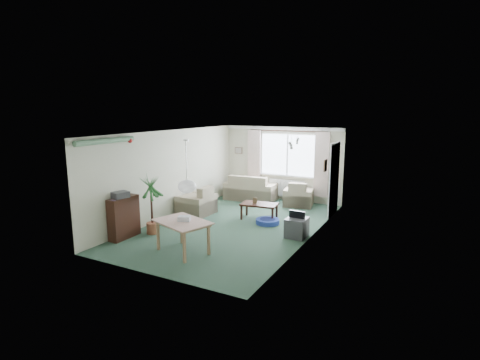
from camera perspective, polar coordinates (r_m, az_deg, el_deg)
The scene contains 25 objects.
ground at distance 9.72m, azimuth -0.83°, elevation -6.97°, with size 6.50×6.50×0.00m, color #294435.
window at distance 12.20m, azimuth 7.28°, elevation 3.82°, with size 1.80×0.03×1.30m, color white.
curtain_rod at distance 12.06m, azimuth 7.24°, elevation 7.42°, with size 2.60×0.03×0.03m, color black.
curtain_left at distance 12.59m, azimuth 2.19°, elevation 3.06°, with size 0.45×0.08×2.00m, color beige.
curtain_right at distance 11.79m, azimuth 12.32°, elevation 2.29°, with size 0.45×0.08×2.00m, color beige.
radiator at distance 12.35m, azimuth 7.10°, elevation -1.27°, with size 1.20×0.10×0.55m, color white.
doorway at distance 10.79m, azimuth 14.18°, elevation -0.03°, with size 0.03×0.95×2.00m, color black.
pendant_lamp at distance 7.35m, azimuth -8.10°, elevation -0.98°, with size 0.36×0.36×0.36m, color white.
tinsel_garland at distance 8.65m, azimuth -19.77°, elevation 5.61°, with size 1.60×1.60×0.12m, color #196626.
bauble_cluster_a at distance 9.58m, azimuth 8.64°, elevation 6.21°, with size 0.20×0.20×0.20m, color silver.
bauble_cluster_b at distance 8.35m, azimuth 7.85°, elevation 5.57°, with size 0.20×0.20×0.20m, color silver.
wall_picture_back at distance 12.93m, azimuth -0.22°, elevation 4.53°, with size 0.28×0.03×0.22m, color brown.
wall_picture_right at distance 9.74m, azimuth 12.89°, elevation 2.17°, with size 0.03×0.24×0.30m, color brown.
sofa at distance 12.37m, azimuth 1.70°, elevation -1.10°, with size 1.66×0.88×0.83m, color beige.
armchair_corner at distance 11.73m, azimuth 8.93°, elevation -2.04°, with size 0.86×0.81×0.77m, color beige.
armchair_left at distance 10.74m, azimuth -6.71°, elevation -3.04°, with size 0.92×0.87×0.82m, color #B7AD8A.
coffee_table at distance 10.24m, azimuth 2.94°, elevation -4.78°, with size 0.97×0.54×0.44m, color black.
photo_frame at distance 10.19m, azimuth 2.29°, elevation -3.12°, with size 0.12×0.02×0.16m, color brown.
bookshelf at distance 9.12m, azimuth -17.28°, elevation -5.49°, with size 0.27×0.80×0.97m, color black.
hifi_box at distance 8.94m, azimuth -17.79°, elevation -2.15°, with size 0.28×0.35×0.14m, color #3C3C41.
houseplant at distance 9.19m, azimuth -13.33°, elevation -3.64°, with size 0.62×0.62×1.44m, color #1F5C30.
dining_table at distance 7.99m, azimuth -8.70°, elevation -8.61°, with size 1.06×0.70×0.66m, color tan.
gift_box at distance 7.88m, azimuth -8.50°, elevation -5.89°, with size 0.25×0.18×0.12m, color silver.
tv_cube at distance 8.93m, azimuth 8.64°, elevation -7.17°, with size 0.46×0.50×0.46m, color #36363B.
pet_bed at distance 9.89m, azimuth 4.23°, elevation -6.30°, with size 0.62×0.62×0.12m, color navy.
Camera 1 is at (4.44, -8.12, 2.97)m, focal length 28.00 mm.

